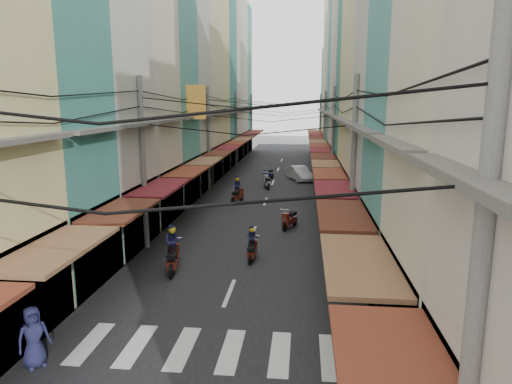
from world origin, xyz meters
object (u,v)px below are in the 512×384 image
Objects in this scene: white_car at (299,180)px; bicycle at (396,257)px; traffic_sign at (405,252)px; market_umbrella at (467,274)px.

white_car is 21.18m from bicycle.
traffic_sign is (3.54, -27.19, 2.40)m from white_car.
market_umbrella is (4.85, -28.87, 2.36)m from white_car.
market_umbrella is at bearing -158.22° from bicycle.
market_umbrella is (0.21, -8.20, 2.36)m from bicycle.
bicycle is (4.63, -20.66, 0.00)m from white_car.
white_car is 2.60× the size of bicycle.
traffic_sign is at bearing -169.20° from bicycle.
white_car reaches higher than bicycle.
traffic_sign reaches higher than market_umbrella.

